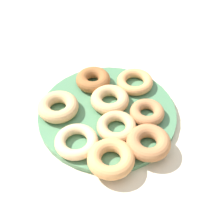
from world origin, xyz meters
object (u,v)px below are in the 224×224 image
(donut_2, at_px, (92,80))
(donut_7, at_px, (148,142))
(donut_8, at_px, (116,127))
(donut_1, at_px, (58,107))
(donut_4, at_px, (110,100))
(donut_5, at_px, (111,159))
(donut_0, at_px, (76,142))
(donut_3, at_px, (135,82))
(donut_plate, at_px, (107,114))
(donut_6, at_px, (147,113))

(donut_2, xyz_separation_m, donut_7, (-0.05, 0.22, 0.00))
(donut_8, bearing_deg, donut_1, -44.58)
(donut_4, xyz_separation_m, donut_5, (0.05, 0.15, 0.00))
(donut_7, xyz_separation_m, donut_8, (0.05, -0.06, -0.00))
(donut_0, bearing_deg, donut_7, 157.34)
(donut_0, bearing_deg, donut_3, -146.17)
(donut_plate, relative_size, donut_6, 4.05)
(donut_2, distance_m, donut_6, 0.16)
(donut_4, distance_m, donut_6, 0.09)
(donut_2, distance_m, donut_3, 0.11)
(donut_1, distance_m, donut_2, 0.11)
(donut_5, bearing_deg, donut_plate, -107.20)
(donut_plate, height_order, donut_4, donut_4)
(donut_plate, relative_size, donut_5, 3.32)
(donut_plate, xyz_separation_m, donut_4, (-0.01, -0.02, 0.02))
(donut_5, relative_size, donut_8, 1.11)
(donut_5, distance_m, donut_8, 0.08)
(donut_1, relative_size, donut_7, 1.01)
(donut_1, bearing_deg, donut_3, -174.86)
(donut_4, xyz_separation_m, donut_6, (-0.06, 0.07, -0.00))
(donut_5, bearing_deg, donut_2, -98.99)
(donut_plate, xyz_separation_m, donut_3, (-0.09, -0.06, 0.02))
(donut_3, bearing_deg, donut_5, 54.77)
(donut_2, distance_m, donut_5, 0.23)
(donut_3, height_order, donut_6, donut_6)
(donut_2, relative_size, donut_4, 0.94)
(donut_1, bearing_deg, donut_6, 154.73)
(donut_8, bearing_deg, donut_5, 62.35)
(donut_1, relative_size, donut_5, 0.97)
(donut_0, distance_m, donut_1, 0.11)
(donut_5, xyz_separation_m, donut_8, (-0.04, -0.07, -0.00))
(donut_5, bearing_deg, donut_4, -109.82)
(donut_4, relative_size, donut_5, 0.94)
(donut_0, distance_m, donut_4, 0.14)
(donut_8, bearing_deg, donut_6, -170.35)
(donut_1, height_order, donut_8, donut_1)
(donut_2, height_order, donut_7, same)
(donut_0, xyz_separation_m, donut_8, (-0.09, -0.01, 0.00))
(donut_5, relative_size, donut_7, 1.04)
(donut_2, height_order, donut_8, donut_2)
(donut_5, bearing_deg, donut_8, -117.65)
(donut_3, distance_m, donut_5, 0.23)
(donut_5, xyz_separation_m, donut_7, (-0.08, -0.01, 0.00))
(donut_plate, distance_m, donut_1, 0.11)
(donut_plate, xyz_separation_m, donut_8, (0.00, 0.06, 0.02))
(donut_6, bearing_deg, donut_5, 36.29)
(donut_0, xyz_separation_m, donut_2, (-0.09, -0.16, 0.00))
(donut_plate, bearing_deg, donut_1, -22.00)
(donut_1, height_order, donut_4, donut_1)
(donut_7, bearing_deg, donut_1, -48.03)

